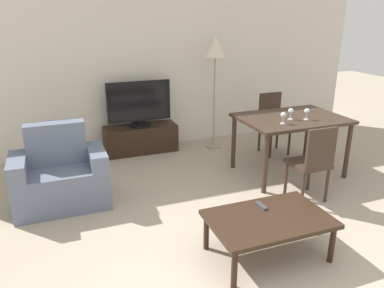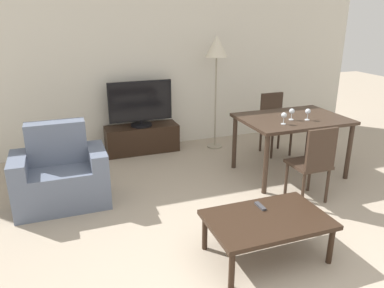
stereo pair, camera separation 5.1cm
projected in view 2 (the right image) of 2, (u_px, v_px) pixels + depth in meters
name	position (u px, v px, depth m)	size (l,w,h in m)	color
wall_back	(148.00, 61.00, 5.69)	(7.31, 0.06, 2.70)	silver
armchair	(61.00, 177.00, 4.16)	(1.00, 0.60, 0.92)	slate
tv_stand	(142.00, 139.00, 5.78)	(1.10, 0.39, 0.42)	black
tv	(140.00, 104.00, 5.59)	(0.96, 0.32, 0.68)	black
coffee_table	(267.00, 222.00, 3.24)	(1.05, 0.67, 0.39)	black
dining_table	(292.00, 124.00, 4.84)	(1.34, 0.95, 0.78)	#38281E
dining_chair_near	(313.00, 161.00, 4.14)	(0.40, 0.40, 0.91)	#38281E
dining_chair_far	(274.00, 120.00, 5.68)	(0.40, 0.40, 0.91)	#38281E
floor_lamp	(217.00, 51.00, 5.54)	(0.33, 0.33, 1.74)	gray
remote_primary	(260.00, 206.00, 3.40)	(0.04, 0.15, 0.02)	#38383D
wine_glass_left	(308.00, 112.00, 4.66)	(0.07, 0.07, 0.15)	silver
wine_glass_center	(292.00, 112.00, 4.67)	(0.07, 0.07, 0.15)	silver
wine_glass_right	(284.00, 116.00, 4.49)	(0.07, 0.07, 0.15)	silver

